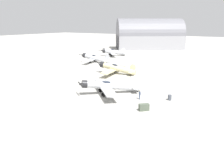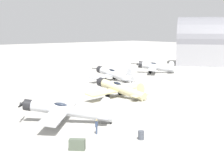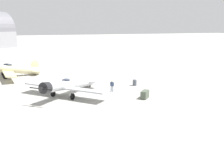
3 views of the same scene
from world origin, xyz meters
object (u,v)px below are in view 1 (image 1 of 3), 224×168
(equipment_crate, at_px, (144,107))
(fuel_drum, at_px, (170,98))
(airplane_foreground, at_px, (109,86))
(airplane_mid_apron, at_px, (116,68))
(airplane_far_line, at_px, (95,58))
(ground_crew_mechanic, at_px, (140,94))
(airplane_outer_stand, at_px, (113,52))

(equipment_crate, height_order, fuel_drum, equipment_crate)
(airplane_foreground, xyz_separation_m, airplane_mid_apron, (-8.00, 15.60, -0.05))
(airplane_mid_apron, bearing_deg, equipment_crate, 121.11)
(airplane_far_line, distance_m, fuel_drum, 42.19)
(ground_crew_mechanic, distance_m, equipment_crate, 5.43)
(equipment_crate, bearing_deg, airplane_far_line, 135.49)
(ground_crew_mechanic, bearing_deg, fuel_drum, -12.46)
(airplane_mid_apron, distance_m, ground_crew_mechanic, 21.03)
(airplane_foreground, bearing_deg, airplane_far_line, -95.06)
(airplane_mid_apron, xyz_separation_m, fuel_drum, (18.63, -13.31, -0.97))
(airplane_mid_apron, bearing_deg, fuel_drum, 135.21)
(airplane_mid_apron, relative_size, equipment_crate, 8.44)
(airplane_foreground, bearing_deg, fuel_drum, 146.67)
(airplane_mid_apron, relative_size, fuel_drum, 14.37)
(ground_crew_mechanic, relative_size, fuel_drum, 1.74)
(equipment_crate, distance_m, fuel_drum, 6.97)
(ground_crew_mechanic, xyz_separation_m, equipment_crate, (2.93, -4.55, -0.45))
(airplane_outer_stand, height_order, equipment_crate, airplane_outer_stand)
(airplane_mid_apron, relative_size, ground_crew_mechanic, 8.25)
(airplane_far_line, xyz_separation_m, airplane_outer_stand, (-3.56, 16.64, 0.16))
(airplane_foreground, relative_size, airplane_outer_stand, 1.03)
(ground_crew_mechanic, bearing_deg, equipment_crate, -96.26)
(airplane_far_line, bearing_deg, fuel_drum, 133.09)
(airplane_foreground, bearing_deg, ground_crew_mechanic, 134.96)
(airplane_far_line, height_order, equipment_crate, airplane_far_line)
(fuel_drum, bearing_deg, airplane_outer_stand, 131.97)
(airplane_outer_stand, bearing_deg, equipment_crate, 84.76)
(airplane_outer_stand, bearing_deg, fuel_drum, 90.18)
(airplane_outer_stand, bearing_deg, airplane_far_line, 60.27)
(airplane_foreground, height_order, airplane_far_line, airplane_foreground)
(airplane_far_line, relative_size, airplane_outer_stand, 1.26)
(airplane_outer_stand, height_order, fuel_drum, airplane_outer_stand)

